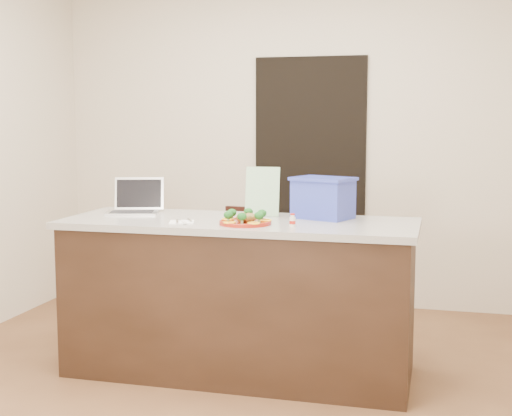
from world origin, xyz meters
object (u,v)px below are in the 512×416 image
(napkin, at_px, (182,222))
(laptop, at_px, (136,203))
(island, at_px, (239,297))
(blue_box, at_px, (323,198))
(chair, at_px, (248,262))
(yogurt_bottle, at_px, (292,221))
(plate, at_px, (245,222))

(napkin, height_order, laptop, laptop)
(island, relative_size, blue_box, 5.08)
(laptop, height_order, blue_box, blue_box)
(laptop, bearing_deg, blue_box, -13.94)
(blue_box, height_order, chair, blue_box)
(yogurt_bottle, height_order, laptop, laptop)
(island, bearing_deg, blue_box, 22.89)
(yogurt_bottle, xyz_separation_m, laptop, (-1.07, 0.32, 0.03))
(island, height_order, blue_box, blue_box)
(laptop, xyz_separation_m, blue_box, (1.18, 0.05, 0.06))
(laptop, bearing_deg, yogurt_bottle, -32.74)
(island, distance_m, chair, 0.85)
(plate, distance_m, laptop, 0.86)
(island, height_order, chair, island)
(island, xyz_separation_m, blue_box, (0.46, 0.20, 0.58))
(plate, height_order, blue_box, blue_box)
(napkin, bearing_deg, island, 32.28)
(napkin, distance_m, chair, 1.10)
(napkin, height_order, chair, napkin)
(island, bearing_deg, laptop, 168.33)
(island, height_order, plate, plate)
(laptop, distance_m, chair, 0.99)
(plate, relative_size, yogurt_bottle, 4.05)
(napkin, height_order, yogurt_bottle, yogurt_bottle)
(island, bearing_deg, plate, -62.23)
(island, bearing_deg, napkin, -147.72)
(island, distance_m, blue_box, 0.77)
(plate, xyz_separation_m, chair, (-0.26, 0.99, -0.43))
(island, relative_size, chair, 2.34)
(napkin, bearing_deg, plate, 3.62)
(yogurt_bottle, height_order, blue_box, blue_box)
(plate, relative_size, chair, 0.33)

